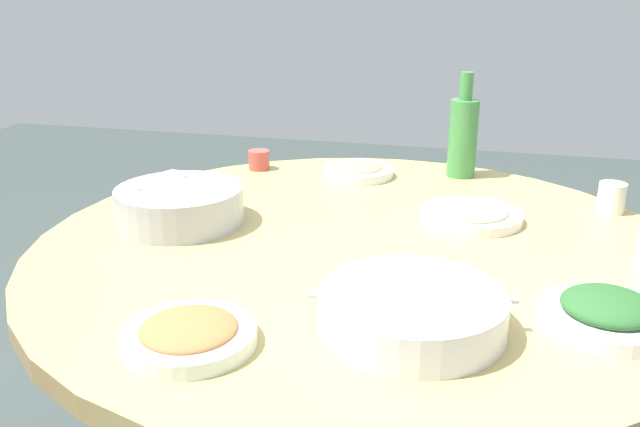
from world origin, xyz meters
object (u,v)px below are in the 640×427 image
at_px(dish_tofu_braise, 189,334).
at_px(dish_greens, 607,312).
at_px(rice_bowl, 180,205).
at_px(soup_bowl, 412,311).
at_px(dish_shrimp, 358,170).
at_px(round_dining_table, 359,286).
at_px(green_bottle, 463,135).
at_px(tea_cup_far, 612,198).
at_px(dish_noodles, 471,214).
at_px(tea_cup_side, 259,160).

xyz_separation_m(dish_tofu_braise, dish_greens, (0.22, -0.62, 0.00)).
bearing_deg(dish_greens, dish_tofu_braise, 109.72).
distance_m(rice_bowl, dish_tofu_braise, 0.54).
bearing_deg(dish_greens, soup_bowl, 106.87).
relative_size(rice_bowl, dish_shrimp, 1.46).
relative_size(round_dining_table, green_bottle, 4.79).
xyz_separation_m(soup_bowl, green_bottle, (0.90, -0.03, 0.09)).
xyz_separation_m(green_bottle, tea_cup_far, (-0.23, -0.36, -0.08)).
xyz_separation_m(soup_bowl, dish_greens, (0.09, -0.30, -0.01)).
bearing_deg(dish_noodles, dish_greens, -152.29).
height_order(dish_noodles, dish_shrimp, same).
bearing_deg(green_bottle, soup_bowl, 178.32).
xyz_separation_m(round_dining_table, dish_tofu_braise, (-0.48, 0.17, 0.12)).
xyz_separation_m(round_dining_table, tea_cup_side, (0.48, 0.39, 0.13)).
relative_size(soup_bowl, tea_cup_side, 5.38).
relative_size(dish_greens, green_bottle, 0.75).
height_order(soup_bowl, tea_cup_side, soup_bowl).
xyz_separation_m(dish_tofu_braise, tea_cup_far, (0.80, -0.71, 0.02)).
relative_size(round_dining_table, dish_shrimp, 7.05).
relative_size(soup_bowl, green_bottle, 1.13).
bearing_deg(tea_cup_far, dish_noodles, 113.92).
height_order(dish_tofu_braise, tea_cup_far, tea_cup_far).
bearing_deg(green_bottle, dish_noodles, -173.12).
xyz_separation_m(soup_bowl, tea_cup_side, (0.82, 0.54, -0.00)).
distance_m(rice_bowl, soup_bowl, 0.67).
distance_m(rice_bowl, tea_cup_side, 0.47).
relative_size(dish_noodles, tea_cup_side, 3.85).
distance_m(rice_bowl, dish_shrimp, 0.57).
xyz_separation_m(rice_bowl, tea_cup_far, (0.32, -0.95, -0.01)).
relative_size(dish_tofu_braise, tea_cup_side, 3.43).
xyz_separation_m(dish_greens, green_bottle, (0.81, 0.28, 0.09)).
bearing_deg(dish_shrimp, dish_greens, -142.95).
height_order(dish_greens, green_bottle, green_bottle).
distance_m(round_dining_table, green_bottle, 0.62).
xyz_separation_m(rice_bowl, dish_noodles, (0.18, -0.64, -0.03)).
relative_size(green_bottle, tea_cup_side, 4.78).
bearing_deg(dish_shrimp, rice_bowl, 146.04).
relative_size(rice_bowl, soup_bowl, 0.88).
relative_size(dish_tofu_braise, tea_cup_far, 2.87).
distance_m(tea_cup_far, tea_cup_side, 0.94).
relative_size(green_bottle, tea_cup_far, 4.01).
distance_m(dish_greens, tea_cup_side, 1.12).
height_order(round_dining_table, tea_cup_side, tea_cup_side).
relative_size(soup_bowl, dish_shrimp, 1.66).
distance_m(dish_tofu_braise, tea_cup_side, 0.98).
distance_m(soup_bowl, dish_shrimp, 0.86).
distance_m(dish_shrimp, tea_cup_side, 0.29).
distance_m(dish_greens, green_bottle, 0.86).
xyz_separation_m(round_dining_table, dish_noodles, (0.19, -0.22, 0.12)).
distance_m(soup_bowl, dish_greens, 0.32).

